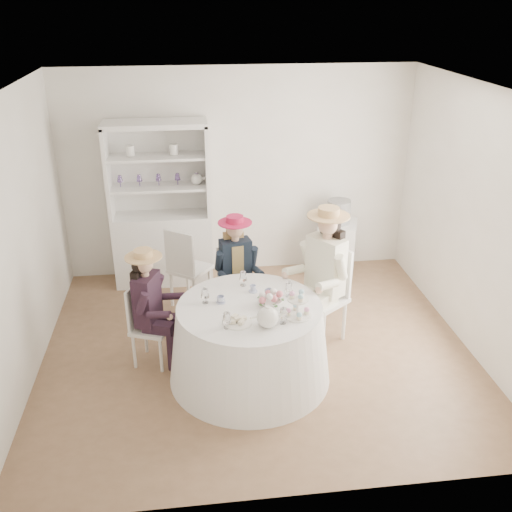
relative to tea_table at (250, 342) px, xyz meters
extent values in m
plane|color=brown|center=(0.13, 0.46, -0.40)|extent=(4.50, 4.50, 0.00)
plane|color=white|center=(0.13, 0.46, 2.30)|extent=(4.50, 4.50, 0.00)
plane|color=silver|center=(0.13, 2.46, 0.95)|extent=(4.50, 0.00, 4.50)
plane|color=silver|center=(0.13, -1.54, 0.95)|extent=(4.50, 0.00, 4.50)
plane|color=silver|center=(-2.12, 0.46, 0.95)|extent=(0.00, 4.50, 4.50)
plane|color=silver|center=(2.38, 0.46, 0.95)|extent=(0.00, 4.50, 4.50)
cone|color=white|center=(0.00, 0.00, -0.01)|extent=(1.58, 1.58, 0.78)
cylinder|color=white|center=(0.00, 0.00, 0.39)|extent=(1.38, 1.38, 0.02)
cube|color=silver|center=(-0.87, 2.21, 0.07)|extent=(1.27, 0.56, 0.93)
cube|color=silver|center=(-0.87, 2.42, 1.10)|extent=(1.24, 0.14, 1.14)
cube|color=silver|center=(-0.87, 2.21, 1.67)|extent=(1.27, 0.56, 0.06)
cube|color=silver|center=(-1.47, 2.21, 1.10)|extent=(0.08, 0.47, 1.14)
cube|color=silver|center=(-0.27, 2.21, 1.10)|extent=(0.08, 0.47, 1.14)
cube|color=silver|center=(-0.87, 2.21, 0.90)|extent=(1.19, 0.51, 0.03)
cube|color=silver|center=(-0.87, 2.21, 1.28)|extent=(1.19, 0.51, 0.03)
sphere|color=white|center=(-0.41, 2.21, 0.98)|extent=(0.14, 0.14, 0.14)
cube|color=silver|center=(1.40, 2.11, -0.02)|extent=(0.62, 0.62, 0.75)
cylinder|color=black|center=(1.40, 2.11, 0.51)|extent=(0.37, 0.37, 0.30)
cube|color=silver|center=(-0.96, 0.36, 0.01)|extent=(0.46, 0.46, 0.04)
cylinder|color=silver|center=(-0.87, 0.17, -0.20)|extent=(0.03, 0.03, 0.40)
cylinder|color=silver|center=(-0.77, 0.44, -0.20)|extent=(0.03, 0.03, 0.40)
cylinder|color=silver|center=(-1.14, 0.27, -0.20)|extent=(0.03, 0.03, 0.40)
cylinder|color=silver|center=(-1.04, 0.54, -0.20)|extent=(0.03, 0.03, 0.40)
cube|color=silver|center=(-1.11, 0.41, 0.25)|extent=(0.14, 0.33, 0.45)
cube|color=black|center=(-0.97, 0.36, 0.34)|extent=(0.28, 0.37, 0.52)
cube|color=black|center=(-0.88, 0.24, 0.08)|extent=(0.33, 0.22, 0.11)
cylinder|color=black|center=(-0.77, 0.20, -0.19)|extent=(0.09, 0.09, 0.41)
cylinder|color=black|center=(-1.01, 0.18, 0.40)|extent=(0.17, 0.13, 0.25)
cube|color=black|center=(-0.83, 0.40, 0.08)|extent=(0.33, 0.22, 0.11)
cylinder|color=black|center=(-0.71, 0.35, -0.19)|extent=(0.09, 0.09, 0.41)
cylinder|color=black|center=(-0.88, 0.53, 0.40)|extent=(0.17, 0.13, 0.25)
cylinder|color=#D8A889|center=(-0.97, 0.36, 0.62)|extent=(0.08, 0.08, 0.07)
sphere|color=#D8A889|center=(-0.97, 0.36, 0.72)|extent=(0.17, 0.17, 0.17)
sphere|color=black|center=(-1.01, 0.38, 0.71)|extent=(0.17, 0.17, 0.17)
cube|color=black|center=(-1.04, 0.39, 0.49)|extent=(0.14, 0.23, 0.34)
cylinder|color=tan|center=(-0.97, 0.36, 0.80)|extent=(0.36, 0.36, 0.01)
cylinder|color=tan|center=(-0.97, 0.36, 0.84)|extent=(0.18, 0.18, 0.07)
cube|color=silver|center=(-0.03, 1.02, 0.02)|extent=(0.44, 0.44, 0.04)
cylinder|color=silver|center=(-0.15, 0.85, -0.19)|extent=(0.03, 0.03, 0.41)
cylinder|color=silver|center=(0.14, 0.90, -0.19)|extent=(0.03, 0.03, 0.41)
cylinder|color=silver|center=(-0.21, 1.14, -0.19)|extent=(0.03, 0.03, 0.41)
cylinder|color=silver|center=(0.08, 1.20, -0.19)|extent=(0.03, 0.03, 0.41)
cube|color=silver|center=(-0.07, 1.19, 0.27)|extent=(0.35, 0.10, 0.46)
cube|color=black|center=(-0.04, 1.04, 0.37)|extent=(0.36, 0.25, 0.54)
cube|color=tan|center=(-0.04, 1.04, 0.37)|extent=(0.17, 0.23, 0.46)
cube|color=black|center=(-0.09, 0.90, 0.10)|extent=(0.18, 0.33, 0.11)
cylinder|color=black|center=(-0.07, 0.77, -0.18)|extent=(0.09, 0.09, 0.43)
cylinder|color=black|center=(-0.22, 0.97, 0.43)|extent=(0.11, 0.17, 0.26)
cube|color=black|center=(0.07, 0.93, 0.10)|extent=(0.18, 0.33, 0.11)
cylinder|color=black|center=(0.09, 0.80, -0.18)|extent=(0.09, 0.09, 0.43)
cylinder|color=black|center=(0.16, 1.04, 0.43)|extent=(0.11, 0.17, 0.26)
cylinder|color=#D8A889|center=(-0.04, 1.04, 0.66)|extent=(0.08, 0.08, 0.07)
sphere|color=#D8A889|center=(-0.04, 1.04, 0.76)|extent=(0.18, 0.18, 0.18)
sphere|color=tan|center=(-0.05, 1.08, 0.74)|extent=(0.18, 0.18, 0.18)
cube|color=tan|center=(-0.05, 1.11, 0.52)|extent=(0.23, 0.12, 0.35)
cylinder|color=#BC1C47|center=(-0.04, 1.04, 0.84)|extent=(0.37, 0.37, 0.01)
cylinder|color=#BC1C47|center=(-0.04, 1.04, 0.88)|extent=(0.19, 0.19, 0.07)
cube|color=silver|center=(0.85, 0.57, 0.09)|extent=(0.61, 0.61, 0.04)
cylinder|color=silver|center=(0.61, 0.60, -0.16)|extent=(0.04, 0.04, 0.48)
cylinder|color=silver|center=(0.82, 0.32, -0.16)|extent=(0.04, 0.04, 0.48)
cylinder|color=silver|center=(0.89, 0.81, -0.16)|extent=(0.04, 0.04, 0.48)
cylinder|color=silver|center=(1.09, 0.53, -0.16)|extent=(0.04, 0.04, 0.48)
cube|color=silver|center=(1.01, 0.68, 0.39)|extent=(0.27, 0.35, 0.54)
cube|color=#ECE9CC|center=(0.87, 0.58, 0.50)|extent=(0.41, 0.44, 0.63)
cube|color=#ECE9CC|center=(0.69, 0.57, 0.18)|extent=(0.38, 0.33, 0.13)
cylinder|color=#ECE9CC|center=(0.57, 0.48, -0.15)|extent=(0.11, 0.11, 0.50)
cylinder|color=#ECE9CC|center=(0.70, 0.73, 0.57)|extent=(0.21, 0.19, 0.30)
cube|color=#ECE9CC|center=(0.80, 0.41, 0.18)|extent=(0.38, 0.33, 0.13)
cylinder|color=#ECE9CC|center=(0.68, 0.32, -0.15)|extent=(0.11, 0.11, 0.50)
cylinder|color=#ECE9CC|center=(0.97, 0.37, 0.57)|extent=(0.21, 0.19, 0.30)
cylinder|color=#D8A889|center=(0.87, 0.58, 0.83)|extent=(0.10, 0.10, 0.09)
sphere|color=#D8A889|center=(0.87, 0.58, 0.95)|extent=(0.21, 0.21, 0.21)
sphere|color=black|center=(0.91, 0.61, 0.94)|extent=(0.21, 0.21, 0.21)
cube|color=black|center=(0.94, 0.63, 0.68)|extent=(0.23, 0.26, 0.41)
cylinder|color=tan|center=(0.87, 0.58, 1.05)|extent=(0.44, 0.44, 0.01)
cylinder|color=tan|center=(0.87, 0.58, 1.09)|extent=(0.22, 0.22, 0.09)
cube|color=silver|center=(-0.55, 1.55, 0.07)|extent=(0.58, 0.58, 0.04)
cylinder|color=silver|center=(-0.31, 1.58, -0.17)|extent=(0.04, 0.04, 0.46)
cylinder|color=silver|center=(-0.58, 1.78, -0.17)|extent=(0.04, 0.04, 0.46)
cylinder|color=silver|center=(-0.51, 1.31, -0.17)|extent=(0.04, 0.04, 0.46)
cylinder|color=silver|center=(-0.78, 1.51, -0.17)|extent=(0.04, 0.04, 0.46)
cube|color=silver|center=(-0.66, 1.39, 0.35)|extent=(0.34, 0.26, 0.52)
imported|color=white|center=(-0.26, 0.10, 0.43)|extent=(0.08, 0.08, 0.06)
imported|color=white|center=(0.07, 0.28, 0.43)|extent=(0.08, 0.08, 0.06)
imported|color=white|center=(0.21, 0.17, 0.43)|extent=(0.10, 0.10, 0.07)
imported|color=white|center=(0.19, -0.02, 0.43)|extent=(0.26, 0.26, 0.05)
sphere|color=#D96C7A|center=(0.26, 0.00, 0.49)|extent=(0.07, 0.07, 0.07)
sphere|color=white|center=(0.23, 0.04, 0.49)|extent=(0.07, 0.07, 0.07)
sphere|color=#D96C7A|center=(0.18, 0.05, 0.49)|extent=(0.07, 0.07, 0.07)
sphere|color=white|center=(0.14, 0.02, 0.49)|extent=(0.07, 0.07, 0.07)
sphere|color=#D96C7A|center=(0.14, -0.03, 0.49)|extent=(0.07, 0.07, 0.07)
sphere|color=white|center=(0.18, -0.06, 0.49)|extent=(0.07, 0.07, 0.07)
sphere|color=#D96C7A|center=(0.23, -0.05, 0.49)|extent=(0.07, 0.07, 0.07)
sphere|color=white|center=(0.12, -0.37, 0.49)|extent=(0.20, 0.20, 0.20)
cylinder|color=white|center=(0.24, -0.37, 0.50)|extent=(0.12, 0.03, 0.09)
cylinder|color=white|center=(0.12, -0.37, 0.59)|extent=(0.04, 0.04, 0.02)
cylinder|color=white|center=(-0.14, -0.29, 0.41)|extent=(0.26, 0.26, 0.01)
cube|color=beige|center=(-0.19, -0.31, 0.43)|extent=(0.06, 0.04, 0.03)
cube|color=beige|center=(-0.14, -0.29, 0.44)|extent=(0.07, 0.05, 0.03)
cube|color=beige|center=(-0.09, -0.27, 0.43)|extent=(0.07, 0.07, 0.03)
cube|color=beige|center=(-0.16, -0.25, 0.44)|extent=(0.07, 0.07, 0.03)
cube|color=beige|center=(-0.11, -0.33, 0.43)|extent=(0.07, 0.07, 0.03)
cylinder|color=white|center=(0.41, -0.23, 0.41)|extent=(0.26, 0.26, 0.01)
cylinder|color=white|center=(0.41, -0.23, 0.49)|extent=(0.02, 0.02, 0.17)
cylinder|color=white|center=(0.41, -0.23, 0.57)|extent=(0.19, 0.19, 0.01)
camera|label=1|loc=(-0.51, -4.65, 3.08)|focal=40.00mm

